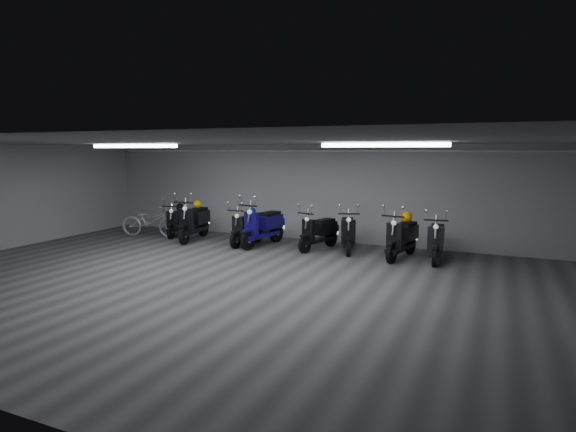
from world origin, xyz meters
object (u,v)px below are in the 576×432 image
at_px(scooter_4, 263,220).
at_px(helmet_3, 406,217).
at_px(helmet_2, 180,207).
at_px(scooter_0, 177,216).
at_px(helmet_0, 198,204).
at_px(helmet_1, 251,212).
at_px(scooter_7, 348,226).
at_px(bicycle, 150,218).
at_px(scooter_1, 194,215).
at_px(scooter_3, 247,222).
at_px(scooter_5, 318,226).
at_px(scooter_8, 402,231).
at_px(scooter_9, 437,234).

xyz_separation_m(scooter_4, helmet_3, (3.87, 0.24, 0.27)).
bearing_deg(helmet_2, scooter_0, -74.60).
distance_m(scooter_0, helmet_2, 0.35).
bearing_deg(helmet_0, scooter_0, 173.01).
bearing_deg(helmet_1, helmet_3, 0.74).
relative_size(scooter_7, bicycle, 0.98).
distance_m(scooter_1, scooter_4, 2.23).
distance_m(scooter_4, helmet_1, 0.52).
relative_size(scooter_3, helmet_1, 6.92).
height_order(scooter_5, helmet_3, scooter_5).
xyz_separation_m(scooter_3, scooter_8, (4.29, 0.04, 0.05)).
relative_size(scooter_4, helmet_1, 7.98).
relative_size(scooter_4, bicycle, 1.08).
bearing_deg(helmet_0, scooter_1, -79.87).
bearing_deg(bicycle, helmet_1, -97.46).
xyz_separation_m(scooter_4, helmet_2, (-3.16, 0.52, 0.14)).
distance_m(scooter_4, helmet_3, 3.89).
distance_m(scooter_0, scooter_3, 2.66).
xyz_separation_m(scooter_1, scooter_3, (1.76, 0.03, -0.10)).
bearing_deg(scooter_9, scooter_1, 177.26).
xyz_separation_m(scooter_5, helmet_0, (-3.87, 0.04, 0.40)).
relative_size(scooter_3, scooter_5, 1.00).
xyz_separation_m(scooter_4, scooter_8, (3.82, -0.01, -0.04)).
bearing_deg(scooter_7, scooter_8, -29.36).
height_order(scooter_1, bicycle, scooter_1).
bearing_deg(scooter_4, helmet_1, 166.88).
bearing_deg(helmet_2, scooter_5, -4.40).
bearing_deg(scooter_4, scooter_8, 9.49).
relative_size(scooter_8, helmet_1, 7.50).
xyz_separation_m(helmet_1, helmet_2, (-2.72, 0.33, -0.04)).
bearing_deg(scooter_5, helmet_3, 19.09).
relative_size(scooter_0, scooter_3, 0.95).
bearing_deg(scooter_0, scooter_9, -17.04).
relative_size(scooter_0, scooter_4, 0.83).
bearing_deg(helmet_3, scooter_0, 179.58).
height_order(scooter_5, helmet_1, scooter_5).
height_order(scooter_4, helmet_2, scooter_4).
relative_size(scooter_0, helmet_1, 6.60).
xyz_separation_m(bicycle, helmet_3, (7.67, 0.39, 0.41)).
xyz_separation_m(scooter_1, scooter_8, (6.05, 0.07, -0.04)).
distance_m(scooter_0, scooter_4, 3.12).
bearing_deg(helmet_1, scooter_9, -1.29).
xyz_separation_m(scooter_0, scooter_9, (7.73, -0.22, 0.05)).
xyz_separation_m(bicycle, helmet_2, (0.64, 0.66, 0.28)).
bearing_deg(scooter_4, bicycle, -168.16).
bearing_deg(scooter_3, bicycle, -174.44).
distance_m(scooter_1, scooter_3, 1.77).
height_order(scooter_5, bicycle, scooter_5).
xyz_separation_m(scooter_8, helmet_3, (0.05, 0.25, 0.31)).
relative_size(scooter_4, helmet_2, 8.49).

